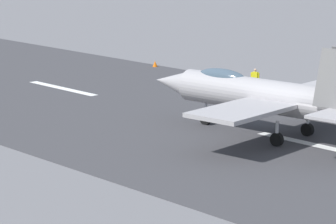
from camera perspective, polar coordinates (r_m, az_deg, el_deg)
The scene contains 6 objects.
ground_plane at distance 49.04m, azimuth 10.29°, elevation -2.32°, with size 400.00×400.00×0.00m, color slate.
runway_strip at distance 49.03m, azimuth 10.31°, elevation -2.31°, with size 240.00×26.00×0.02m.
fighter_jet at distance 50.74m, azimuth 6.55°, elevation 1.12°, with size 16.40×14.00×5.65m.
crew_person at distance 65.95m, azimuth 5.76°, elevation 2.18°, with size 0.66×0.42×1.59m.
marker_cone_mid at distance 63.85m, azimuth 10.52°, elevation 1.24°, with size 0.44×0.44×0.55m, color orange.
marker_cone_far at distance 76.44m, azimuth -0.86°, elevation 3.19°, with size 0.44×0.44×0.55m, color orange.
Camera 1 is at (-28.38, 38.17, 11.95)m, focal length 92.45 mm.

